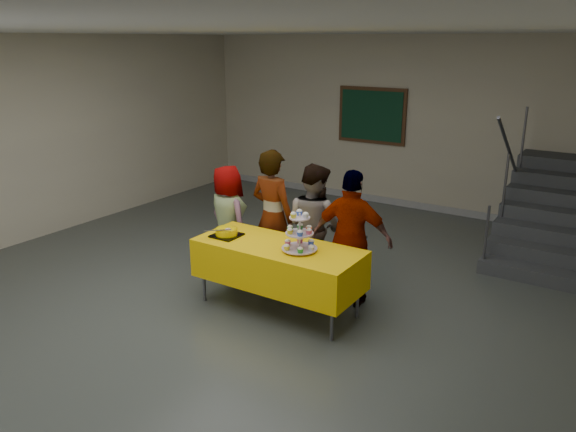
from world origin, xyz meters
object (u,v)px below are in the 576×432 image
schoolchild_b (273,217)px  cupcake_stand (300,236)px  bake_table (278,263)px  staircase (554,216)px  bear_cake (226,231)px  schoolchild_a (228,219)px  schoolchild_d (352,239)px  schoolchild_c (314,226)px  noticeboard (372,116)px

schoolchild_b → cupcake_stand: bearing=146.2°
bake_table → staircase: bearing=59.1°
bear_cake → schoolchild_a: 0.84m
bear_cake → schoolchild_b: 0.72m
schoolchild_d → schoolchild_c: bearing=-27.4°
bear_cake → staircase: size_ratio=0.15×
staircase → noticeboard: noticeboard is taller
bake_table → noticeboard: bearing=102.8°
cupcake_stand → staircase: size_ratio=0.19×
bear_cake → schoolchild_a: (-0.51, 0.66, -0.13)m
schoolchild_b → schoolchild_c: (0.50, 0.15, -0.07)m
staircase → noticeboard: bearing=165.8°
schoolchild_c → bake_table: bearing=103.2°
bake_table → schoolchild_a: (-1.17, 0.58, 0.15)m
bear_cake → noticeboard: (-0.39, 4.68, 0.77)m
bake_table → schoolchild_c: 0.81m
bake_table → schoolchild_a: bearing=153.4°
bear_cake → schoolchild_b: bearing=77.8°
schoolchild_c → schoolchild_d: 0.65m
schoolchild_a → schoolchild_d: bearing=-161.8°
staircase → schoolchild_a: bearing=-137.0°
schoolchild_a → noticeboard: size_ratio=1.08×
bear_cake → noticeboard: 4.76m
schoolchild_d → noticeboard: 4.44m
schoolchild_c → schoolchild_a: bearing=22.5°
bake_table → schoolchild_b: 0.86m
bake_table → schoolchild_c: bearing=90.4°
schoolchild_a → bake_table: bearing=172.0°
bake_table → staircase: size_ratio=0.78×
schoolchild_b → schoolchild_d: size_ratio=1.07×
schoolchild_d → staircase: bearing=-125.6°
staircase → noticeboard: size_ratio=1.85×
bake_table → schoolchild_a: 1.31m
bear_cake → schoolchild_a: size_ratio=0.25×
cupcake_stand → bear_cake: size_ratio=1.24×
cupcake_stand → schoolchild_c: schoolchild_c is taller
cupcake_stand → schoolchild_d: bearing=61.6°
staircase → schoolchild_b: bearing=-131.3°
cupcake_stand → schoolchild_a: schoolchild_a is taller
bake_table → schoolchild_c: schoolchild_c is taller
bake_table → schoolchild_b: bearing=128.5°
bake_table → schoolchild_a: size_ratio=1.34×
schoolchild_a → schoolchild_c: size_ratio=0.92×
schoolchild_b → noticeboard: size_ratio=1.29×
cupcake_stand → schoolchild_b: bearing=140.4°
bear_cake → schoolchild_b: size_ratio=0.21×
schoolchild_c → staircase: staircase is taller
bear_cake → schoolchild_d: size_ratio=0.23×
cupcake_stand → noticeboard: noticeboard is taller
schoolchild_b → noticeboard: bearing=-76.4°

